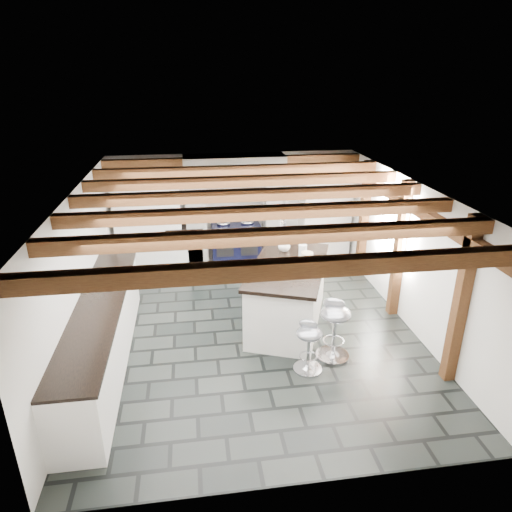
{
  "coord_description": "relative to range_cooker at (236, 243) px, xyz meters",
  "views": [
    {
      "loc": [
        -0.87,
        -6.26,
        3.87
      ],
      "look_at": [
        0.1,
        0.4,
        1.1
      ],
      "focal_mm": 32.0,
      "sensor_mm": 36.0,
      "label": 1
    }
  ],
  "objects": [
    {
      "name": "ground",
      "position": [
        0.0,
        -2.68,
        -0.47
      ],
      "size": [
        6.0,
        6.0,
        0.0
      ],
      "primitive_type": "plane",
      "color": "black",
      "rests_on": "ground"
    },
    {
      "name": "room_shell",
      "position": [
        -0.61,
        -1.26,
        0.6
      ],
      "size": [
        6.0,
        6.03,
        6.0
      ],
      "color": "white",
      "rests_on": "ground"
    },
    {
      "name": "range_cooker",
      "position": [
        0.0,
        0.0,
        0.0
      ],
      "size": [
        1.0,
        0.63,
        0.99
      ],
      "color": "black",
      "rests_on": "ground"
    },
    {
      "name": "kitchen_island",
      "position": [
        0.58,
        -2.53,
        0.06
      ],
      "size": [
        1.76,
        2.33,
        1.37
      ],
      "rotation": [
        0.0,
        0.0,
        -0.37
      ],
      "color": "white",
      "rests_on": "ground"
    },
    {
      "name": "bar_stool_near",
      "position": [
        1.04,
        -3.57,
        0.09
      ],
      "size": [
        0.58,
        0.58,
        0.9
      ],
      "rotation": [
        0.0,
        0.0,
        -0.41
      ],
      "color": "silver",
      "rests_on": "ground"
    },
    {
      "name": "bar_stool_far",
      "position": [
        0.6,
        -3.83,
        -0.0
      ],
      "size": [
        0.48,
        0.48,
        0.75
      ],
      "rotation": [
        0.0,
        0.0,
        -0.43
      ],
      "color": "silver",
      "rests_on": "ground"
    }
  ]
}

